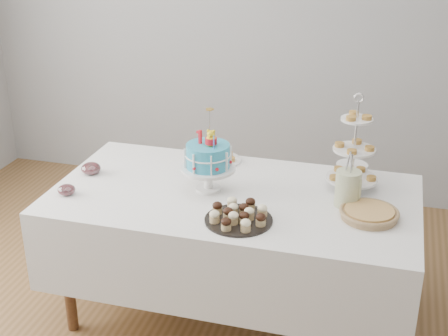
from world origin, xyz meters
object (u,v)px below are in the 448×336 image
(pastry_plate, at_px, (220,159))
(utensil_pitcher, at_px, (348,187))
(tiered_stand, at_px, (354,150))
(plate_stack, at_px, (352,170))
(jam_bowl_b, at_px, (91,169))
(cupcake_tray, at_px, (239,214))
(pie, at_px, (369,213))
(birthday_cake, at_px, (208,169))
(jam_bowl_a, at_px, (67,190))
(table, at_px, (233,231))

(pastry_plate, relative_size, utensil_pitcher, 0.86)
(tiered_stand, xyz_separation_m, plate_stack, (-0.01, 0.17, -0.19))
(plate_stack, bearing_deg, jam_bowl_b, -165.32)
(cupcake_tray, bearing_deg, pie, 18.58)
(birthday_cake, xyz_separation_m, jam_bowl_a, (-0.70, -0.25, -0.10))
(jam_bowl_a, xyz_separation_m, utensil_pitcher, (1.43, 0.27, 0.08))
(table, height_order, tiered_stand, tiered_stand)
(utensil_pitcher, bearing_deg, jam_bowl_a, -148.82)
(cupcake_tray, distance_m, pie, 0.64)
(pastry_plate, distance_m, jam_bowl_a, 0.92)
(pie, distance_m, jam_bowl_a, 1.55)
(jam_bowl_a, bearing_deg, cupcake_tray, -2.34)
(plate_stack, bearing_deg, table, -145.24)
(plate_stack, distance_m, jam_bowl_a, 1.56)
(birthday_cake, distance_m, jam_bowl_b, 0.71)
(cupcake_tray, bearing_deg, jam_bowl_a, 177.66)
(pie, distance_m, utensil_pitcher, 0.18)
(table, relative_size, pastry_plate, 7.82)
(table, xyz_separation_m, jam_bowl_a, (-0.84, -0.25, 0.25))
(tiered_stand, height_order, plate_stack, tiered_stand)
(cupcake_tray, relative_size, pie, 1.14)
(birthday_cake, distance_m, jam_bowl_a, 0.75)
(pastry_plate, bearing_deg, cupcake_tray, -67.21)
(table, relative_size, cupcake_tray, 5.80)
(pie, relative_size, jam_bowl_a, 3.14)
(pie, bearing_deg, cupcake_tray, -161.42)
(table, xyz_separation_m, tiered_stand, (0.59, 0.23, 0.45))
(table, distance_m, birthday_cake, 0.38)
(cupcake_tray, xyz_separation_m, tiered_stand, (0.49, 0.52, 0.18))
(plate_stack, xyz_separation_m, jam_bowl_a, (-1.42, -0.65, -0.01))
(birthday_cake, relative_size, jam_bowl_b, 4.06)
(pie, height_order, plate_stack, plate_stack)
(plate_stack, bearing_deg, pie, -75.20)
(pastry_plate, bearing_deg, utensil_pitcher, -25.92)
(plate_stack, relative_size, jam_bowl_a, 1.90)
(table, relative_size, birthday_cake, 4.31)
(birthday_cake, height_order, jam_bowl_b, birthday_cake)
(pie, height_order, jam_bowl_a, jam_bowl_a)
(pastry_plate, height_order, jam_bowl_b, jam_bowl_b)
(table, distance_m, pie, 0.75)
(birthday_cake, relative_size, plate_stack, 2.54)
(tiered_stand, distance_m, plate_stack, 0.25)
(pie, relative_size, plate_stack, 1.65)
(pie, distance_m, plate_stack, 0.50)
(birthday_cake, bearing_deg, cupcake_tray, -30.06)
(cupcake_tray, distance_m, pastry_plate, 0.75)
(tiered_stand, relative_size, jam_bowl_b, 4.83)
(tiered_stand, bearing_deg, table, -158.45)
(birthday_cake, height_order, cupcake_tray, birthday_cake)
(pastry_plate, bearing_deg, plate_stack, 0.00)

